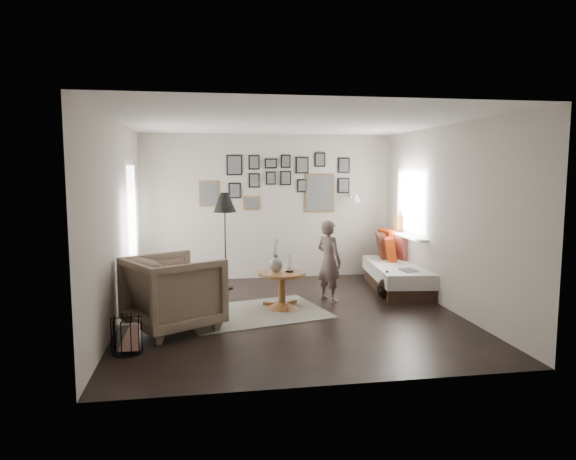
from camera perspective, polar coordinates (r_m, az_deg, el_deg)
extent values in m
plane|color=black|center=(7.16, 0.26, -9.25)|extent=(4.80, 4.80, 0.00)
plane|color=#A79E92|center=(9.28, -2.23, 2.57)|extent=(4.50, 0.00, 4.50)
plane|color=#A79E92|center=(4.58, 5.33, -1.71)|extent=(4.50, 0.00, 4.50)
plane|color=#A79E92|center=(6.90, -18.47, 0.80)|extent=(0.00, 4.80, 4.80)
plane|color=#A79E92|center=(7.62, 17.19, 1.38)|extent=(0.00, 4.80, 4.80)
plane|color=white|center=(6.91, 0.28, 11.95)|extent=(4.80, 4.80, 0.00)
plane|color=white|center=(8.11, -16.99, -0.09)|extent=(0.00, 2.14, 2.14)
plane|color=white|center=(8.11, -16.99, -0.09)|extent=(0.00, 1.88, 1.88)
plane|color=white|center=(8.11, -16.99, -0.09)|extent=(0.00, 1.93, 1.93)
plane|color=white|center=(8.69, 13.60, 3.10)|extent=(0.00, 1.30, 1.30)
plane|color=white|center=(8.69, 13.60, 3.10)|extent=(0.00, 1.14, 1.14)
cube|color=white|center=(8.72, 13.14, -0.64)|extent=(0.15, 1.32, 0.04)
cylinder|color=#8C4C14|center=(9.02, 12.31, 0.65)|extent=(0.10, 0.10, 0.28)
cylinder|color=#8C4C14|center=(9.18, 11.92, 0.57)|extent=(0.08, 0.08, 0.22)
cube|color=brown|center=(9.18, -8.76, 4.02)|extent=(0.35, 0.03, 0.45)
cube|color=black|center=(9.16, -8.75, 4.01)|extent=(0.30, 0.01, 0.40)
cube|color=black|center=(9.19, -5.98, 7.18)|extent=(0.28, 0.03, 0.36)
cube|color=black|center=(9.17, -5.98, 7.18)|extent=(0.23, 0.01, 0.31)
cube|color=black|center=(9.19, -5.95, 4.38)|extent=(0.22, 0.03, 0.28)
cube|color=black|center=(9.17, -5.94, 4.37)|extent=(0.17, 0.01, 0.23)
cube|color=black|center=(9.21, -3.80, 7.51)|extent=(0.20, 0.03, 0.26)
cube|color=black|center=(9.20, -3.78, 7.52)|extent=(0.15, 0.01, 0.21)
cube|color=black|center=(9.22, -3.78, 5.52)|extent=(0.20, 0.03, 0.26)
cube|color=black|center=(9.20, -3.77, 5.52)|extent=(0.15, 0.01, 0.21)
cube|color=black|center=(9.25, -1.93, 7.40)|extent=(0.22, 0.03, 0.18)
cube|color=black|center=(9.23, -1.91, 7.40)|extent=(0.17, 0.01, 0.13)
cube|color=black|center=(9.25, -1.92, 5.79)|extent=(0.18, 0.03, 0.24)
cube|color=black|center=(9.23, -1.91, 5.79)|extent=(0.13, 0.01, 0.19)
cube|color=black|center=(9.29, -0.26, 7.65)|extent=(0.18, 0.03, 0.24)
cube|color=black|center=(9.27, -0.25, 7.65)|extent=(0.13, 0.01, 0.19)
cube|color=black|center=(9.29, -0.26, 5.79)|extent=(0.20, 0.03, 0.26)
cube|color=black|center=(9.27, -0.24, 5.79)|extent=(0.15, 0.01, 0.21)
cube|color=black|center=(9.34, 1.57, 7.21)|extent=(0.24, 0.03, 0.30)
cube|color=black|center=(9.32, 1.59, 7.21)|extent=(0.19, 0.01, 0.25)
cube|color=black|center=(9.34, 1.56, 4.94)|extent=(0.18, 0.03, 0.24)
cube|color=black|center=(9.33, 1.58, 4.94)|extent=(0.13, 0.01, 0.19)
cube|color=brown|center=(9.42, 3.54, 4.15)|extent=(0.55, 0.03, 0.70)
cube|color=black|center=(9.40, 3.56, 4.15)|extent=(0.50, 0.01, 0.65)
cube|color=black|center=(9.41, 3.56, 7.80)|extent=(0.20, 0.03, 0.26)
cube|color=black|center=(9.39, 3.59, 7.81)|extent=(0.15, 0.01, 0.21)
cube|color=black|center=(9.52, 6.22, 7.16)|extent=(0.22, 0.03, 0.28)
cube|color=black|center=(9.50, 6.25, 7.16)|extent=(0.17, 0.01, 0.23)
cube|color=black|center=(9.52, 6.19, 4.94)|extent=(0.22, 0.03, 0.28)
cube|color=black|center=(9.51, 6.22, 4.93)|extent=(0.17, 0.01, 0.23)
cube|color=brown|center=(9.23, -4.07, 3.04)|extent=(0.30, 0.03, 0.24)
cube|color=black|center=(9.21, -4.06, 3.03)|extent=(0.25, 0.01, 0.19)
cube|color=white|center=(9.56, 7.07, 3.85)|extent=(0.06, 0.04, 0.10)
cylinder|color=white|center=(9.44, 7.28, 3.93)|extent=(0.02, 0.24, 0.02)
cone|color=white|center=(9.32, 7.50, 3.53)|extent=(0.18, 0.18, 0.14)
cube|color=#B5B49F|center=(7.18, -3.70, -9.17)|extent=(2.16, 1.75, 0.01)
cone|color=brown|center=(7.38, -0.68, -8.37)|extent=(0.50, 0.50, 0.10)
cylinder|color=brown|center=(7.33, -0.69, -6.70)|extent=(0.11, 0.11, 0.39)
cylinder|color=brown|center=(7.28, -0.69, -4.85)|extent=(0.67, 0.67, 0.04)
ellipsoid|color=black|center=(7.26, -1.34, -3.87)|extent=(0.19, 0.19, 0.21)
cylinder|color=black|center=(7.24, -1.34, -2.89)|extent=(0.06, 0.06, 0.04)
cylinder|color=black|center=(7.29, 0.17, -4.60)|extent=(0.12, 0.12, 0.02)
cube|color=black|center=(8.70, 12.09, -5.82)|extent=(0.95, 1.87, 0.21)
cube|color=silver|center=(8.65, 12.12, -4.48)|extent=(1.02, 1.94, 0.23)
cube|color=#AF2D0A|center=(9.28, 10.62, -1.50)|extent=(0.23, 0.54, 0.53)
cube|color=#3F1F14|center=(9.15, 10.04, -1.78)|extent=(0.31, 0.51, 0.47)
cube|color=maroon|center=(9.10, 11.81, -1.93)|extent=(0.29, 0.49, 0.45)
cube|color=#AF2D0A|center=(8.91, 10.99, -2.16)|extent=(0.28, 0.46, 0.43)
cube|color=black|center=(8.11, 13.24, -4.38)|extent=(0.23, 0.30, 0.02)
imported|color=#6E5D4A|center=(6.51, -12.60, -6.80)|extent=(1.38, 1.37, 0.93)
cube|color=silver|center=(6.56, -12.32, -6.57)|extent=(0.58, 0.58, 0.19)
cylinder|color=black|center=(8.65, -6.91, -6.40)|extent=(0.25, 0.25, 0.03)
cylinder|color=black|center=(8.52, -6.98, -1.83)|extent=(0.02, 0.02, 1.42)
cone|color=black|center=(8.45, -7.05, 3.07)|extent=(0.37, 0.37, 0.32)
cube|color=black|center=(5.91, -17.48, -11.26)|extent=(0.23, 0.17, 0.30)
cube|color=silver|center=(5.89, -17.22, -11.32)|extent=(0.22, 0.09, 0.30)
ellipsoid|color=black|center=(7.97, 10.92, -6.44)|extent=(0.30, 0.30, 0.34)
cylinder|color=black|center=(7.92, 10.96, -4.86)|extent=(0.05, 0.05, 0.11)
ellipsoid|color=black|center=(7.99, 13.59, -6.62)|extent=(0.26, 0.26, 0.30)
cylinder|color=black|center=(7.95, 13.63, -5.18)|extent=(0.05, 0.05, 0.11)
imported|color=brown|center=(7.74, 4.57, -3.41)|extent=(0.49, 0.53, 1.22)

